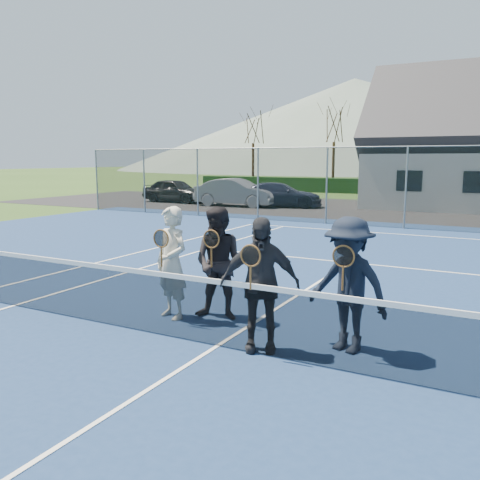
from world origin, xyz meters
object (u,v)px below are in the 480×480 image
Objects in this scene: player_c at (260,284)px; player_d at (348,285)px; player_a at (172,263)px; car_b at (236,193)px; car_c at (280,195)px; player_b at (220,263)px; car_a at (175,191)px; tennis_net at (217,310)px.

player_c is 1.00× the size of player_d.
player_c is (1.84, -0.60, -0.00)m from player_a.
car_b is 21.03m from player_c.
player_c and player_d have the same top height.
player_a is (6.22, -18.48, 0.27)m from car_c.
player_b is at bearing 141.03° from player_c.
tennis_net is at bearing -141.46° from car_a.
player_a reaches higher than tennis_net.
player_d is at bearing 23.43° from tennis_net.
car_c is at bearing 108.61° from player_a.
tennis_net is 6.49× the size of player_b.
car_a is 2.28× the size of player_b.
player_d reaches higher than car_a.
car_b is 19.68m from player_b.
player_a reaches higher than car_b.
car_b is 19.65m from player_a.
car_b is at bearing 122.47° from player_d.
player_c is at bearing -153.68° from player_d.
player_a reaches higher than car_a.
player_b and player_d have the same top height.
car_c reaches higher than tennis_net.
player_c is (1.14, -0.92, 0.00)m from player_b.
player_d reaches higher than car_b.
car_c is 2.49× the size of player_c.
car_c is at bearing 110.88° from player_b.
player_d is at bearing 26.32° from player_c.
car_b is 20.92m from tennis_net.
player_a is at bearing 162.07° from player_c.
player_d is at bearing -170.38° from car_c.
car_a is 6.67m from car_c.
player_a is at bearing -142.93° from car_a.
car_b reaches higher than tennis_net.
player_b is at bearing 169.52° from player_d.
player_b is (9.16, -17.42, 0.17)m from car_b.
player_d is (11.34, -17.82, 0.17)m from car_b.
player_b reaches higher than car_a.
car_a is 4.47m from car_b.
car_b is 0.39× the size of tennis_net.
player_c is (0.55, 0.18, 0.38)m from tennis_net.
tennis_net is 1.30m from player_b.
car_c is 19.50m from player_a.
player_a is 1.00× the size of player_d.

